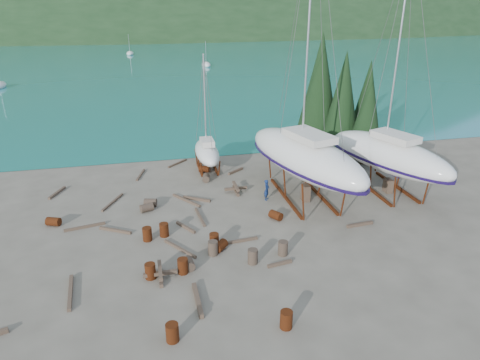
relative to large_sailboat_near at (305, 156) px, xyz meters
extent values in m
plane|color=#575145|center=(-5.97, -4.23, -3.32)|extent=(600.00, 600.00, 0.00)
plane|color=#197F81|center=(-5.97, 310.77, -3.31)|extent=(700.00, 700.00, 0.00)
ellipsoid|color=#193118|center=(-5.97, 315.77, -3.32)|extent=(800.00, 360.00, 110.00)
cube|color=beige|center=(-65.97, 185.77, -1.32)|extent=(6.00, 5.00, 4.00)
cube|color=#A54C2D|center=(-65.97, 185.77, 1.48)|extent=(6.60, 5.60, 1.60)
cube|color=beige|center=(-25.97, 185.77, -1.32)|extent=(6.00, 5.00, 4.00)
cube|color=#A54C2D|center=(-25.97, 185.77, 1.48)|extent=(6.60, 5.60, 1.60)
cube|color=beige|center=(24.03, 185.77, -1.32)|extent=(6.00, 5.00, 4.00)
cube|color=#A54C2D|center=(24.03, 185.77, 1.48)|extent=(6.60, 5.60, 1.60)
cylinder|color=black|center=(6.53, 7.77, -2.52)|extent=(0.36, 0.36, 1.60)
cone|color=black|center=(6.53, 7.77, 2.48)|extent=(3.60, 3.60, 8.40)
cylinder|color=black|center=(8.03, 5.77, -2.64)|extent=(0.36, 0.36, 1.36)
cone|color=black|center=(8.03, 5.77, 1.61)|extent=(3.06, 3.06, 7.14)
cylinder|color=black|center=(5.03, 9.77, -2.40)|extent=(0.36, 0.36, 1.84)
cone|color=black|center=(5.03, 9.77, 3.35)|extent=(4.14, 4.14, 9.66)
cylinder|color=black|center=(9.53, 8.77, -2.60)|extent=(0.36, 0.36, 1.44)
cone|color=black|center=(9.53, 8.77, 1.90)|extent=(3.24, 3.24, 7.56)
ellipsoid|color=white|center=(4.03, 75.77, -2.94)|extent=(2.00, 5.00, 1.40)
cylinder|color=silver|center=(4.03, 75.77, -0.09)|extent=(0.08, 0.08, 5.00)
ellipsoid|color=white|center=(-13.97, 105.77, -2.94)|extent=(2.00, 5.00, 1.40)
cylinder|color=silver|center=(-13.97, 105.77, -0.09)|extent=(0.08, 0.08, 5.00)
ellipsoid|color=white|center=(0.00, 0.02, -0.04)|extent=(7.13, 13.64, 3.06)
cube|color=#180B3B|center=(0.00, -0.63, -1.12)|extent=(0.86, 2.34, 1.00)
cube|color=silver|center=(0.00, -0.63, 1.74)|extent=(3.06, 4.34, 0.50)
cylinder|color=silver|center=(0.00, 0.68, 9.44)|extent=(0.14, 0.14, 15.71)
cube|color=#5D300F|center=(-1.34, 0.02, -3.22)|extent=(0.18, 7.20, 0.20)
cube|color=#5D300F|center=(1.34, 0.02, -3.22)|extent=(0.18, 7.20, 0.20)
cube|color=brown|center=(0.00, -0.63, -2.69)|extent=(0.50, 0.80, 1.25)
ellipsoid|color=white|center=(6.90, 0.00, -0.40)|extent=(6.88, 11.91, 2.71)
cube|color=#180B3B|center=(6.90, -0.58, -1.30)|extent=(0.91, 2.03, 1.00)
cube|color=silver|center=(6.90, -0.58, 1.20)|extent=(2.85, 3.85, 0.50)
cylinder|color=silver|center=(6.90, 0.57, 7.92)|extent=(0.14, 0.14, 13.74)
cube|color=#5D300F|center=(5.74, 0.00, -3.22)|extent=(0.18, 6.30, 0.20)
cube|color=#5D300F|center=(8.07, 0.00, -3.22)|extent=(0.18, 6.30, 0.20)
cube|color=brown|center=(6.90, -0.58, -2.78)|extent=(0.50, 0.80, 1.06)
ellipsoid|color=white|center=(-6.19, 7.49, -1.71)|extent=(1.97, 6.24, 1.60)
cube|color=#180B3B|center=(-6.19, 7.18, -2.06)|extent=(0.25, 1.12, 1.00)
cube|color=silver|center=(-6.19, 7.18, -0.66)|extent=(1.08, 1.87, 0.50)
cylinder|color=silver|center=(-6.19, 7.80, 2.93)|extent=(0.14, 0.14, 7.48)
cube|color=#5D300F|center=(-6.87, 7.49, -3.22)|extent=(0.18, 3.43, 0.20)
cube|color=#5D300F|center=(-5.50, 7.49, -3.22)|extent=(0.18, 3.43, 0.20)
cube|color=brown|center=(-6.19, 7.18, -3.16)|extent=(0.50, 0.80, 0.30)
imported|color=navy|center=(-2.79, 0.16, -2.52)|extent=(0.64, 0.70, 1.60)
cylinder|color=#5D300F|center=(-11.68, -8.13, -2.88)|extent=(0.58, 0.58, 0.88)
cylinder|color=#2D2823|center=(-9.57, -7.64, -3.03)|extent=(0.66, 0.93, 0.58)
cylinder|color=#5D300F|center=(-17.81, -0.65, -3.03)|extent=(1.03, 0.86, 0.58)
cylinder|color=#5D300F|center=(-10.89, -13.07, -2.88)|extent=(0.58, 0.58, 0.88)
cylinder|color=#5D300F|center=(-6.57, 6.87, -3.03)|extent=(1.03, 0.87, 0.58)
cylinder|color=#2D2823|center=(-5.95, -7.95, -2.88)|extent=(0.58, 0.58, 0.88)
cylinder|color=#5D300F|center=(-3.06, -3.06, -3.03)|extent=(0.96, 1.05, 0.58)
cylinder|color=#5D300F|center=(-5.78, -13.38, -2.88)|extent=(0.58, 0.58, 0.88)
cylinder|color=#5D300F|center=(-11.74, -4.02, -2.88)|extent=(0.58, 0.58, 0.88)
cylinder|color=#2D2823|center=(-11.39, 0.94, -3.03)|extent=(1.00, 0.79, 0.58)
cylinder|color=#5D300F|center=(-7.79, -5.69, -2.88)|extent=(0.58, 0.58, 0.88)
cylinder|color=#2D2823|center=(-6.70, 4.83, -3.03)|extent=(0.74, 0.98, 0.58)
cylinder|color=#5D300F|center=(-7.50, -6.16, -3.03)|extent=(1.02, 1.04, 0.58)
cylinder|color=#5D300F|center=(-9.93, -8.03, -2.88)|extent=(0.58, 0.58, 0.88)
cylinder|color=#5D300F|center=(-10.68, -3.69, -2.88)|extent=(0.58, 0.58, 0.88)
cylinder|color=#2D2823|center=(-11.68, 0.13, -3.03)|extent=(1.02, 0.83, 0.58)
cylinder|color=#2D2823|center=(-8.01, -6.55, -2.88)|extent=(0.58, 0.58, 0.88)
cylinder|color=#2D2823|center=(-4.00, -7.48, -2.88)|extent=(0.58, 0.58, 0.88)
cube|color=brown|center=(-12.04, 7.28, -3.24)|extent=(0.78, 2.47, 0.14)
cube|color=brown|center=(2.13, -5.22, -3.22)|extent=(1.95, 0.38, 0.19)
cube|color=brown|center=(-18.44, 4.78, -3.22)|extent=(1.01, 2.15, 0.19)
cube|color=brown|center=(-9.88, -5.59, -3.24)|extent=(1.75, 2.42, 0.15)
cube|color=brown|center=(-9.25, -3.02, -3.23)|extent=(1.14, 1.72, 0.17)
cube|color=brown|center=(-6.34, -5.52, -3.23)|extent=(2.70, 0.44, 0.16)
cube|color=brown|center=(-3.87, 6.27, -3.22)|extent=(1.60, 1.29, 0.19)
cube|color=brown|center=(-4.51, -8.48, -3.23)|extent=(1.52, 0.44, 0.17)
cube|color=brown|center=(-7.97, 1.23, -3.22)|extent=(1.99, 1.37, 0.19)
cube|color=brown|center=(-8.67, 9.46, -3.24)|extent=(1.92, 1.86, 0.15)
cube|color=brown|center=(-8.76, 1.18, -3.23)|extent=(1.86, 2.61, 0.16)
cube|color=brown|center=(-8.12, -1.71, -3.24)|extent=(0.41, 2.72, 0.15)
cube|color=brown|center=(-13.77, -2.40, -3.23)|extent=(2.08, 1.34, 0.17)
cube|color=brown|center=(-15.73, -8.60, -3.22)|extent=(0.45, 2.96, 0.18)
cube|color=brown|center=(-14.14, 2.09, -3.24)|extent=(1.47, 2.82, 0.15)
cube|color=brown|center=(-9.48, -10.67, -3.20)|extent=(0.27, 2.61, 0.23)
cube|color=brown|center=(-15.75, -1.46, -3.23)|extent=(2.60, 0.69, 0.16)
cube|color=brown|center=(-11.17, -8.25, -3.22)|extent=(0.20, 1.80, 0.20)
cube|color=brown|center=(-11.17, -8.25, -3.02)|extent=(1.80, 0.20, 0.20)
cube|color=brown|center=(-11.17, -8.25, -2.82)|extent=(0.20, 1.80, 0.20)
cube|color=brown|center=(-4.77, 2.05, -3.22)|extent=(0.20, 1.80, 0.20)
cube|color=brown|center=(-4.77, 2.05, -3.02)|extent=(1.80, 0.20, 0.20)
cube|color=brown|center=(-4.77, 2.05, -2.82)|extent=(0.20, 1.80, 0.20)
camera|label=1|loc=(-11.27, -28.05, 10.38)|focal=32.00mm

